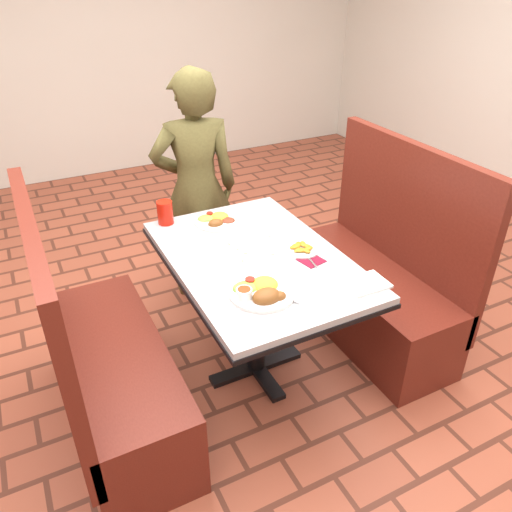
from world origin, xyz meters
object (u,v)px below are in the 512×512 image
near_dinner_plate (261,289)px  booth_bench_left (107,371)px  booth_bench_right (374,285)px  plantain_plate (302,249)px  diner_person (196,189)px  red_tumbler (165,213)px  dining_table (256,272)px  far_dinner_plate (217,218)px

near_dinner_plate → booth_bench_left: bearing=155.3°
booth_bench_right → plantain_plate: size_ratio=6.75×
diner_person → plantain_plate: size_ratio=8.48×
plantain_plate → red_tumbler: size_ratio=1.36×
booth_bench_right → near_dinner_plate: bearing=-161.7°
dining_table → near_dinner_plate: size_ratio=4.11×
booth_bench_right → red_tumbler: size_ratio=9.21×
dining_table → booth_bench_left: booth_bench_left is taller
diner_person → plantain_plate: diner_person is taller
booth_bench_left → red_tumbler: booth_bench_left is taller
diner_person → far_dinner_plate: bearing=93.4°
dining_table → booth_bench_left: (-0.80, 0.00, -0.32)m
dining_table → far_dinner_plate: (-0.03, 0.43, 0.12)m
dining_table → diner_person: diner_person is taller
diner_person → near_dinner_plate: diner_person is taller
dining_table → red_tumbler: size_ratio=9.30×
dining_table → plantain_plate: size_ratio=6.82×
plantain_plate → red_tumbler: bearing=130.3°
far_dinner_plate → dining_table: bearing=-86.5°
plantain_plate → far_dinner_plate: bearing=117.6°
near_dinner_plate → red_tumbler: red_tumbler is taller
red_tumbler → booth_bench_right: bearing=-26.8°
diner_person → far_dinner_plate: diner_person is taller
far_dinner_plate → plantain_plate: size_ratio=1.42×
plantain_plate → red_tumbler: (-0.51, 0.60, 0.05)m
dining_table → diner_person: bearing=87.9°
dining_table → booth_bench_left: bearing=180.0°
near_dinner_plate → far_dinner_plate: 0.74m
booth_bench_right → diner_person: (-0.77, 0.91, 0.42)m
dining_table → far_dinner_plate: size_ratio=4.78×
dining_table → booth_bench_left: 0.86m
far_dinner_plate → booth_bench_left: bearing=-150.9°
dining_table → booth_bench_left: size_ratio=1.01×
diner_person → near_dinner_plate: bearing=92.8°
diner_person → red_tumbler: (-0.32, -0.36, 0.06)m
booth_bench_left → red_tumbler: size_ratio=9.21×
booth_bench_left → booth_bench_right: size_ratio=1.00×
plantain_plate → near_dinner_plate: bearing=-145.2°
booth_bench_left → diner_person: (0.83, 0.91, 0.42)m
dining_table → red_tumbler: bearing=117.4°
diner_person → red_tumbler: bearing=59.1°
booth_bench_right → plantain_plate: (-0.57, -0.06, 0.43)m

